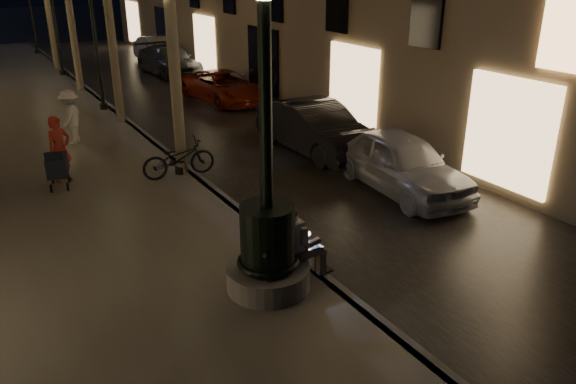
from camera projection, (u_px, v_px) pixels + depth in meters
ground at (120, 119)px, 20.37m from camera, size 120.00×120.00×0.00m
cobble_lane at (197, 109)px, 21.79m from camera, size 6.00×45.00×0.02m
curb_strip at (120, 116)px, 20.33m from camera, size 0.25×45.00×0.20m
fountain_lamppost at (268, 233)px, 9.10m from camera, size 1.40×1.40×5.21m
seated_man_laptop at (299, 241)px, 9.51m from camera, size 0.98×0.33×1.35m
lamp_curb_a at (171, 55)px, 13.43m from camera, size 0.36×0.36×4.81m
lamp_curb_b at (93, 25)px, 19.79m from camera, size 0.36×0.36×4.81m
lamp_curb_c at (53, 9)px, 26.15m from camera, size 0.36×0.36×4.81m
lamp_curb_d at (29, 0)px, 32.51m from camera, size 0.36×0.36×4.81m
stroller at (57, 166)px, 13.46m from camera, size 0.63×1.12×1.13m
car_front at (402, 163)px, 13.79m from camera, size 2.09×4.38×1.45m
car_second at (316, 128)px, 16.54m from camera, size 1.65×4.59×1.50m
car_third at (224, 87)px, 22.69m from camera, size 2.41×4.58×1.23m
car_rear at (169, 61)px, 28.08m from camera, size 2.28×4.96×1.40m
car_fifth at (161, 51)px, 30.94m from camera, size 1.81×4.61×1.50m
pedestrian_red at (60, 149)px, 13.77m from camera, size 0.71×0.61×1.66m
pedestrian_white at (71, 117)px, 16.68m from camera, size 1.09×1.21×1.62m
bicycle at (178, 158)px, 14.19m from camera, size 1.90×0.79×0.97m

